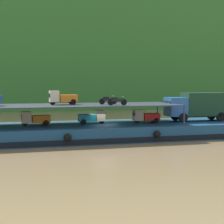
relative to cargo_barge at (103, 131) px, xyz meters
name	(u,v)px	position (x,y,z in m)	size (l,w,h in m)	color
ground_plane	(103,139)	(0.00, 0.02, -0.75)	(400.00, 400.00, 0.00)	olive
hillside_far_bank	(48,39)	(0.00, 57.06, 15.96)	(110.73, 37.96, 29.67)	#33702D
cargo_barge	(103,131)	(0.00, 0.00, 0.00)	(31.59, 8.33, 1.50)	navy
covered_lorry	(198,106)	(10.81, 0.35, 2.45)	(7.89, 2.42, 3.10)	#285BA3
cargo_rack	(65,105)	(-3.80, 0.02, 2.69)	(22.39, 6.98, 2.00)	#2D333D
mini_truck_lower_aft	(35,119)	(-6.73, 0.34, 1.44)	(2.80, 1.30, 1.38)	orange
mini_truck_lower_mid	(92,117)	(-1.02, 0.49, 1.44)	(2.79, 1.29, 1.38)	teal
mini_truck_lower_fore	(146,116)	(4.55, -0.08, 1.44)	(2.75, 1.22, 1.38)	red
mini_truck_upper_mid	(63,98)	(-4.02, 0.42, 3.44)	(2.78, 1.27, 1.38)	orange
motorcycle_upper_port	(117,101)	(0.88, -2.07, 3.18)	(1.90, 0.55, 0.87)	black
motorcycle_upper_centre	(108,100)	(0.51, 0.02, 3.18)	(1.90, 0.55, 0.87)	black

